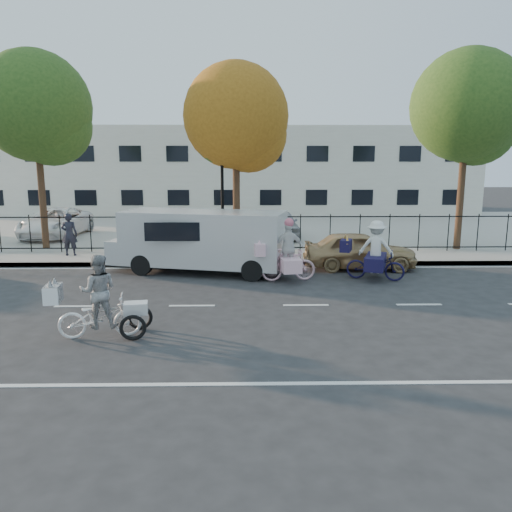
{
  "coord_description": "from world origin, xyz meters",
  "views": [
    {
      "loc": [
        1.45,
        -12.64,
        3.74
      ],
      "look_at": [
        1.7,
        1.2,
        1.1
      ],
      "focal_mm": 35.0,
      "sensor_mm": 36.0,
      "label": 1
    }
  ],
  "objects_px": {
    "gold_sedan": "(359,250)",
    "lot_car_c": "(204,225)",
    "zebra_trike": "(99,306)",
    "unicorn_bike": "(288,258)",
    "pedestrian": "(69,234)",
    "lot_car_d": "(279,223)",
    "lot_car_b": "(56,222)",
    "lamppost": "(222,178)",
    "bull_bike": "(375,256)",
    "white_van": "(201,239)"
  },
  "relations": [
    {
      "from": "gold_sedan",
      "to": "lot_car_c",
      "type": "distance_m",
      "value": 8.76
    },
    {
      "from": "gold_sedan",
      "to": "lot_car_b",
      "type": "distance_m",
      "value": 14.86
    },
    {
      "from": "gold_sedan",
      "to": "lot_car_b",
      "type": "relative_size",
      "value": 0.79
    },
    {
      "from": "pedestrian",
      "to": "lot_car_b",
      "type": "xyz_separation_m",
      "value": [
        -2.37,
        4.98,
        -0.14
      ]
    },
    {
      "from": "lamppost",
      "to": "white_van",
      "type": "xyz_separation_m",
      "value": [
        -0.61,
        -2.78,
        -1.96
      ]
    },
    {
      "from": "bull_bike",
      "to": "zebra_trike",
      "type": "bearing_deg",
      "value": 145.2
    },
    {
      "from": "zebra_trike",
      "to": "bull_bike",
      "type": "bearing_deg",
      "value": -63.68
    },
    {
      "from": "lot_car_b",
      "to": "lot_car_c",
      "type": "bearing_deg",
      "value": -2.5
    },
    {
      "from": "zebra_trike",
      "to": "unicorn_bike",
      "type": "relative_size",
      "value": 1.06
    },
    {
      "from": "pedestrian",
      "to": "lot_car_b",
      "type": "distance_m",
      "value": 5.52
    },
    {
      "from": "lamppost",
      "to": "bull_bike",
      "type": "bearing_deg",
      "value": -38.2
    },
    {
      "from": "lamppost",
      "to": "pedestrian",
      "type": "distance_m",
      "value": 6.26
    },
    {
      "from": "lot_car_c",
      "to": "zebra_trike",
      "type": "bearing_deg",
      "value": -88.42
    },
    {
      "from": "gold_sedan",
      "to": "lot_car_d",
      "type": "height_order",
      "value": "lot_car_d"
    },
    {
      "from": "bull_bike",
      "to": "white_van",
      "type": "distance_m",
      "value": 5.76
    },
    {
      "from": "unicorn_bike",
      "to": "bull_bike",
      "type": "bearing_deg",
      "value": -95.13
    },
    {
      "from": "zebra_trike",
      "to": "lot_car_c",
      "type": "relative_size",
      "value": 0.58
    },
    {
      "from": "lot_car_b",
      "to": "lot_car_c",
      "type": "xyz_separation_m",
      "value": [
        7.17,
        -0.52,
        -0.08
      ]
    },
    {
      "from": "white_van",
      "to": "gold_sedan",
      "type": "bearing_deg",
      "value": 18.76
    },
    {
      "from": "unicorn_bike",
      "to": "lot_car_c",
      "type": "relative_size",
      "value": 0.55
    },
    {
      "from": "unicorn_bike",
      "to": "gold_sedan",
      "type": "height_order",
      "value": "unicorn_bike"
    },
    {
      "from": "gold_sedan",
      "to": "unicorn_bike",
      "type": "bearing_deg",
      "value": 125.2
    },
    {
      "from": "white_van",
      "to": "pedestrian",
      "type": "relative_size",
      "value": 3.8
    },
    {
      "from": "bull_bike",
      "to": "gold_sedan",
      "type": "relative_size",
      "value": 0.54
    },
    {
      "from": "unicorn_bike",
      "to": "lot_car_c",
      "type": "distance_m",
      "value": 8.82
    },
    {
      "from": "lamppost",
      "to": "white_van",
      "type": "relative_size",
      "value": 0.69
    },
    {
      "from": "white_van",
      "to": "bull_bike",
      "type": "bearing_deg",
      "value": 2.08
    },
    {
      "from": "unicorn_bike",
      "to": "pedestrian",
      "type": "relative_size",
      "value": 1.22
    },
    {
      "from": "lamppost",
      "to": "white_van",
      "type": "height_order",
      "value": "lamppost"
    },
    {
      "from": "lamppost",
      "to": "lot_car_b",
      "type": "height_order",
      "value": "lamppost"
    },
    {
      "from": "bull_bike",
      "to": "gold_sedan",
      "type": "bearing_deg",
      "value": 23.66
    },
    {
      "from": "white_van",
      "to": "lamppost",
      "type": "bearing_deg",
      "value": 91.35
    },
    {
      "from": "zebra_trike",
      "to": "bull_bike",
      "type": "height_order",
      "value": "bull_bike"
    },
    {
      "from": "pedestrian",
      "to": "gold_sedan",
      "type": "bearing_deg",
      "value": 166.52
    },
    {
      "from": "lot_car_d",
      "to": "bull_bike",
      "type": "bearing_deg",
      "value": -77.73
    },
    {
      "from": "bull_bike",
      "to": "lot_car_b",
      "type": "relative_size",
      "value": 0.43
    },
    {
      "from": "zebra_trike",
      "to": "pedestrian",
      "type": "xyz_separation_m",
      "value": [
        -3.67,
        8.76,
        0.27
      ]
    },
    {
      "from": "unicorn_bike",
      "to": "pedestrian",
      "type": "xyz_separation_m",
      "value": [
        -8.1,
        3.71,
        0.23
      ]
    },
    {
      "from": "zebra_trike",
      "to": "unicorn_bike",
      "type": "height_order",
      "value": "unicorn_bike"
    },
    {
      "from": "white_van",
      "to": "pedestrian",
      "type": "height_order",
      "value": "white_van"
    },
    {
      "from": "gold_sedan",
      "to": "pedestrian",
      "type": "xyz_separation_m",
      "value": [
        -10.77,
        1.94,
        0.31
      ]
    },
    {
      "from": "white_van",
      "to": "lot_car_d",
      "type": "height_order",
      "value": "white_van"
    },
    {
      "from": "zebra_trike",
      "to": "lot_car_b",
      "type": "relative_size",
      "value": 0.43
    },
    {
      "from": "zebra_trike",
      "to": "lot_car_c",
      "type": "bearing_deg",
      "value": -14.17
    },
    {
      "from": "zebra_trike",
      "to": "lot_car_c",
      "type": "xyz_separation_m",
      "value": [
        1.12,
        13.22,
        0.05
      ]
    },
    {
      "from": "zebra_trike",
      "to": "gold_sedan",
      "type": "xyz_separation_m",
      "value": [
        7.1,
        6.82,
        -0.04
      ]
    },
    {
      "from": "gold_sedan",
      "to": "lot_car_b",
      "type": "xyz_separation_m",
      "value": [
        -13.15,
        6.92,
        0.17
      ]
    },
    {
      "from": "gold_sedan",
      "to": "lot_car_d",
      "type": "distance_m",
      "value": 6.9
    },
    {
      "from": "pedestrian",
      "to": "zebra_trike",
      "type": "bearing_deg",
      "value": 109.44
    },
    {
      "from": "lot_car_b",
      "to": "lot_car_c",
      "type": "relative_size",
      "value": 1.35
    }
  ]
}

